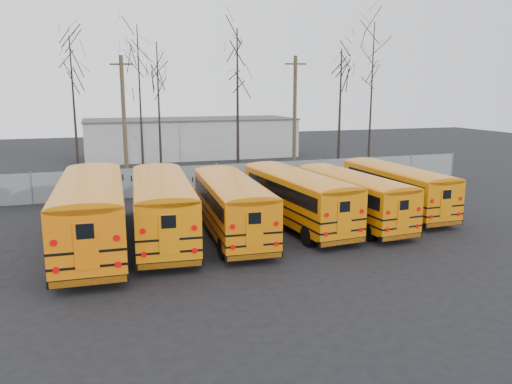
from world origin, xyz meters
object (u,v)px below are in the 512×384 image
object	(u,v)px
bus_d	(295,194)
utility_pole_left	(124,120)
bus_a	(91,207)
bus_e	(351,193)
bus_b	(162,202)
bus_c	(231,201)
bus_f	(394,185)
utility_pole_right	(295,115)

from	to	relation	value
bus_d	utility_pole_left	distance (m)	16.77
bus_a	bus_e	bearing A→B (deg)	4.69
bus_d	utility_pole_left	size ratio (longest dim) A/B	1.12
bus_b	bus_d	distance (m)	7.05
bus_a	bus_b	size ratio (longest dim) A/B	1.06
bus_a	bus_d	world-z (taller)	bus_a
bus_a	utility_pole_left	world-z (taller)	utility_pole_left
bus_c	utility_pole_left	world-z (taller)	utility_pole_left
bus_a	bus_b	bearing A→B (deg)	12.52
utility_pole_left	bus_e	bearing A→B (deg)	-29.90
bus_b	bus_c	xyz separation A→B (m)	(3.33, -0.31, -0.12)
bus_f	bus_c	bearing A→B (deg)	-172.08
bus_d	bus_f	size ratio (longest dim) A/B	1.06
utility_pole_right	bus_d	bearing A→B (deg)	-101.93
bus_b	bus_c	bearing A→B (deg)	-0.79
bus_f	bus_d	bearing A→B (deg)	-172.70
bus_d	bus_e	size ratio (longest dim) A/B	1.07
bus_e	utility_pole_left	bearing A→B (deg)	121.76
bus_b	bus_d	size ratio (longest dim) A/B	1.06
bus_e	bus_f	distance (m)	3.87
bus_b	utility_pole_left	distance (m)	15.25
bus_f	bus_a	bearing A→B (deg)	-174.64
utility_pole_right	utility_pole_left	bearing A→B (deg)	-168.00
bus_d	bus_f	xyz separation A→B (m)	(6.70, 1.00, -0.09)
bus_a	utility_pole_right	xyz separation A→B (m)	(16.32, 15.94, 3.09)
bus_d	bus_e	world-z (taller)	bus_d
bus_a	utility_pole_left	bearing A→B (deg)	82.88
bus_b	bus_c	world-z (taller)	bus_b
bus_c	bus_e	xyz separation A→B (m)	(6.79, 0.32, -0.10)
bus_b	utility_pole_right	size ratio (longest dim) A/B	1.16
bus_e	utility_pole_right	bearing A→B (deg)	74.77
bus_c	utility_pole_right	size ratio (longest dim) A/B	1.09
bus_a	bus_e	size ratio (longest dim) A/B	1.20
bus_b	bus_d	bearing A→B (deg)	7.43
bus_c	utility_pole_right	distance (m)	18.77
bus_c	bus_f	bearing A→B (deg)	12.53
bus_b	utility_pole_left	bearing A→B (deg)	97.01
bus_d	utility_pole_right	world-z (taller)	utility_pole_right
bus_c	bus_d	distance (m)	3.77
bus_d	bus_f	bearing A→B (deg)	3.67
bus_c	utility_pole_right	bearing A→B (deg)	61.35
bus_b	utility_pole_left	world-z (taller)	utility_pole_left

